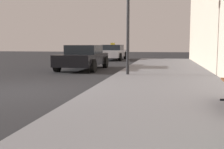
{
  "coord_description": "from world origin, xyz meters",
  "views": [
    {
      "loc": [
        3.94,
        -7.01,
        1.31
      ],
      "look_at": [
        2.49,
        0.5,
        0.47
      ],
      "focal_mm": 44.15,
      "sensor_mm": 36.0,
      "label": 1
    }
  ],
  "objects": [
    {
      "name": "ground_plane",
      "position": [
        0.0,
        0.0,
        0.0
      ],
      "size": [
        80.0,
        80.0,
        0.0
      ],
      "primitive_type": "plane",
      "color": "#232326"
    },
    {
      "name": "street_lamp",
      "position": [
        2.52,
        3.57,
        2.83
      ],
      "size": [
        0.36,
        0.36,
        3.86
      ],
      "color": "black",
      "rests_on": "sidewalk"
    },
    {
      "name": "car_silver",
      "position": [
        -0.45,
        15.87,
        0.65
      ],
      "size": [
        2.02,
        4.57,
        1.43
      ],
      "rotation": [
        0.0,
        0.0,
        3.14
      ],
      "color": "#B7B7BF",
      "rests_on": "ground_plane"
    },
    {
      "name": "car_black",
      "position": [
        -0.23,
        6.72,
        0.65
      ],
      "size": [
        1.98,
        4.21,
        1.27
      ],
      "rotation": [
        0.0,
        0.0,
        3.14
      ],
      "color": "black",
      "rests_on": "ground_plane"
    },
    {
      "name": "sidewalk",
      "position": [
        4.0,
        0.0,
        0.07
      ],
      "size": [
        4.0,
        32.0,
        0.15
      ],
      "primitive_type": "cube",
      "color": "slate",
      "rests_on": "ground_plane"
    }
  ]
}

